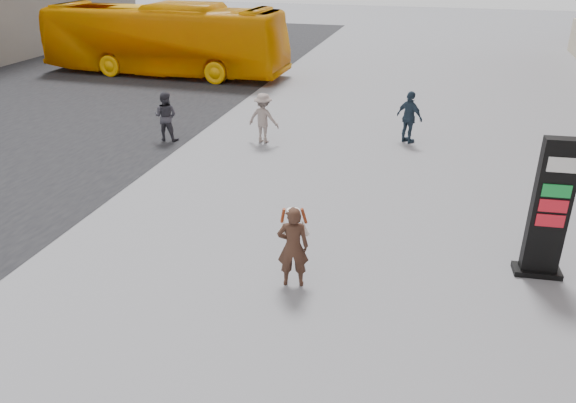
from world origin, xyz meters
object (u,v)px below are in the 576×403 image
(pedestrian_b, at_px, (263,118))
(info_pylon, at_px, (550,210))
(pedestrian_a, at_px, (166,116))
(bus, at_px, (164,39))
(pedestrian_c, at_px, (409,117))
(woman, at_px, (293,246))

(pedestrian_b, bearing_deg, info_pylon, 148.86)
(pedestrian_a, relative_size, pedestrian_b, 1.00)
(bus, distance_m, pedestrian_b, 11.18)
(pedestrian_b, distance_m, pedestrian_c, 4.52)
(woman, relative_size, pedestrian_a, 1.01)
(pedestrian_a, bearing_deg, woman, 128.56)
(pedestrian_b, height_order, pedestrian_c, pedestrian_c)
(bus, height_order, pedestrian_a, bus)
(pedestrian_a, xyz_separation_m, pedestrian_b, (3.02, 0.61, 0.00))
(woman, relative_size, pedestrian_b, 1.01)
(pedestrian_a, height_order, pedestrian_b, pedestrian_b)
(woman, distance_m, pedestrian_c, 8.84)
(info_pylon, xyz_separation_m, woman, (-4.39, -1.58, -0.55))
(info_pylon, distance_m, pedestrian_c, 7.77)
(woman, height_order, pedestrian_a, woman)
(pedestrian_b, xyz_separation_m, pedestrian_c, (4.37, 1.18, 0.03))
(woman, distance_m, pedestrian_b, 8.12)
(woman, height_order, pedestrian_b, woman)
(woman, xyz_separation_m, bus, (-10.46, 15.82, 0.81))
(info_pylon, bearing_deg, bus, 131.53)
(woman, xyz_separation_m, pedestrian_b, (-2.97, 7.55, -0.03))
(bus, relative_size, pedestrian_b, 7.47)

